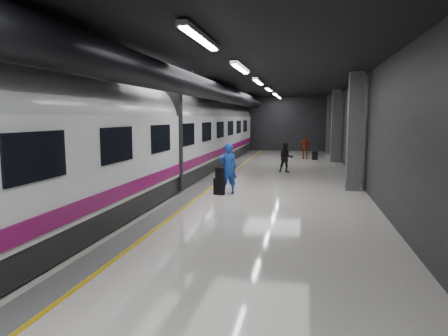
# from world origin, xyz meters

# --- Properties ---
(ground) EXTENTS (40.00, 40.00, 0.00)m
(ground) POSITION_xyz_m (0.00, 0.00, 0.00)
(ground) COLOR silver
(ground) RESTS_ON ground
(platform_hall) EXTENTS (10.02, 40.02, 4.51)m
(platform_hall) POSITION_xyz_m (-0.29, 0.96, 3.54)
(platform_hall) COLOR black
(platform_hall) RESTS_ON ground
(train) EXTENTS (3.05, 38.00, 4.05)m
(train) POSITION_xyz_m (-3.25, -0.00, 2.07)
(train) COLOR black
(train) RESTS_ON ground
(traveler_main) EXTENTS (0.81, 0.69, 1.88)m
(traveler_main) POSITION_xyz_m (-0.06, 0.28, 0.94)
(traveler_main) COLOR blue
(traveler_main) RESTS_ON ground
(suitcase_main) EXTENTS (0.41, 0.32, 0.60)m
(suitcase_main) POSITION_xyz_m (-0.34, 0.04, 0.30)
(suitcase_main) COLOR black
(suitcase_main) RESTS_ON ground
(shoulder_bag) EXTENTS (0.33, 0.25, 0.39)m
(shoulder_bag) POSITION_xyz_m (-0.32, 0.03, 0.80)
(shoulder_bag) COLOR black
(shoulder_bag) RESTS_ON suitcase_main
(traveler_far_a) EXTENTS (0.84, 0.71, 1.52)m
(traveler_far_a) POSITION_xyz_m (1.76, 6.40, 0.76)
(traveler_far_a) COLOR black
(traveler_far_a) RESTS_ON ground
(traveler_far_b) EXTENTS (0.96, 0.42, 1.62)m
(traveler_far_b) POSITION_xyz_m (2.69, 13.58, 0.81)
(traveler_far_b) COLOR maroon
(traveler_far_b) RESTS_ON ground
(suitcase_far) EXTENTS (0.38, 0.25, 0.55)m
(suitcase_far) POSITION_xyz_m (3.36, 13.09, 0.27)
(suitcase_far) COLOR black
(suitcase_far) RESTS_ON ground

